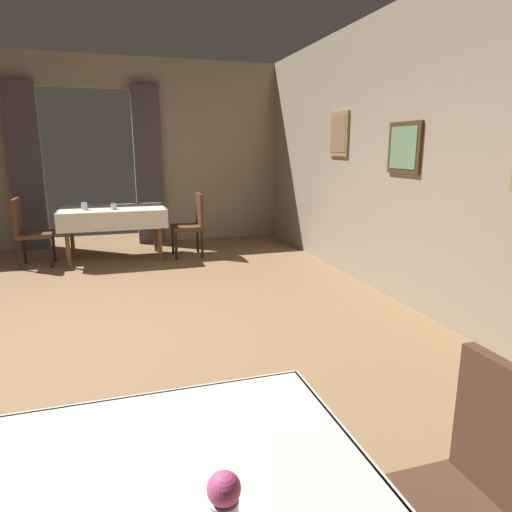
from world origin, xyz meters
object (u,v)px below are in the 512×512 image
object	(u,v)px
plate_mid_a	(138,204)
dining_table_mid	(113,214)
chair_mid_right	(192,222)
chair_mid_left	(28,229)
glass_mid_c	(84,206)
flower_vase_near	(224,512)
glass_mid_b	(114,207)
chair_near_right	(472,496)

from	to	relation	value
plate_mid_a	dining_table_mid	bearing A→B (deg)	-143.38
chair_mid_right	plate_mid_a	xyz separation A→B (m)	(-0.74, 0.39, 0.24)
dining_table_mid	chair_mid_left	bearing A→B (deg)	-175.59
dining_table_mid	chair_mid_left	size ratio (longest dim) A/B	1.56
chair_mid_right	dining_table_mid	bearing A→B (deg)	173.96
plate_mid_a	glass_mid_c	distance (m)	0.83
dining_table_mid	glass_mid_c	distance (m)	0.41
dining_table_mid	flower_vase_near	xyz separation A→B (m)	(0.20, -6.02, 0.20)
chair_mid_left	glass_mid_b	world-z (taller)	chair_mid_left
chair_mid_right	plate_mid_a	bearing A→B (deg)	152.44
chair_near_right	flower_vase_near	size ratio (longest dim) A/B	4.72
dining_table_mid	glass_mid_b	size ratio (longest dim) A/B	17.59
chair_mid_right	plate_mid_a	size ratio (longest dim) A/B	4.97
chair_mid_left	flower_vase_near	bearing A→B (deg)	-77.52
chair_mid_left	glass_mid_b	distance (m)	1.16
chair_near_right	chair_mid_left	world-z (taller)	same
chair_near_right	glass_mid_c	distance (m)	5.89
dining_table_mid	glass_mid_c	xyz separation A→B (m)	(-0.37, -0.11, 0.14)
chair_near_right	chair_mid_left	xyz separation A→B (m)	(-2.15, 5.74, 0.00)
chair_near_right	glass_mid_c	xyz separation A→B (m)	(-1.41, 5.71, 0.29)
plate_mid_a	flower_vase_near	bearing A→B (deg)	-91.46
chair_mid_left	plate_mid_a	size ratio (longest dim) A/B	4.97
chair_mid_left	chair_near_right	bearing A→B (deg)	-69.43
chair_mid_right	glass_mid_c	size ratio (longest dim) A/B	9.09
flower_vase_near	glass_mid_b	world-z (taller)	flower_vase_near
dining_table_mid	flower_vase_near	size ratio (longest dim) A/B	7.35
chair_mid_left	plate_mid_a	bearing A→B (deg)	13.60
chair_near_right	glass_mid_b	bearing A→B (deg)	100.37
glass_mid_c	flower_vase_near	bearing A→B (deg)	-84.44
chair_near_right	plate_mid_a	xyz separation A→B (m)	(-0.68, 6.09, 0.24)
dining_table_mid	chair_near_right	world-z (taller)	chair_near_right
chair_mid_right	flower_vase_near	xyz separation A→B (m)	(-0.90, -5.90, 0.34)
chair_near_right	glass_mid_b	world-z (taller)	chair_near_right
dining_table_mid	chair_mid_right	xyz separation A→B (m)	(1.11, -0.12, -0.15)
chair_near_right	flower_vase_near	xyz separation A→B (m)	(-0.84, -0.20, 0.34)
glass_mid_c	chair_mid_right	bearing A→B (deg)	-0.11
chair_mid_right	plate_mid_a	world-z (taller)	chair_mid_right
chair_mid_right	glass_mid_c	distance (m)	1.51
chair_near_right	chair_mid_right	distance (m)	5.70
chair_mid_right	glass_mid_c	bearing A→B (deg)	179.89
glass_mid_b	glass_mid_c	xyz separation A→B (m)	(-0.38, 0.08, 0.01)
dining_table_mid	chair_mid_left	world-z (taller)	chair_mid_left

